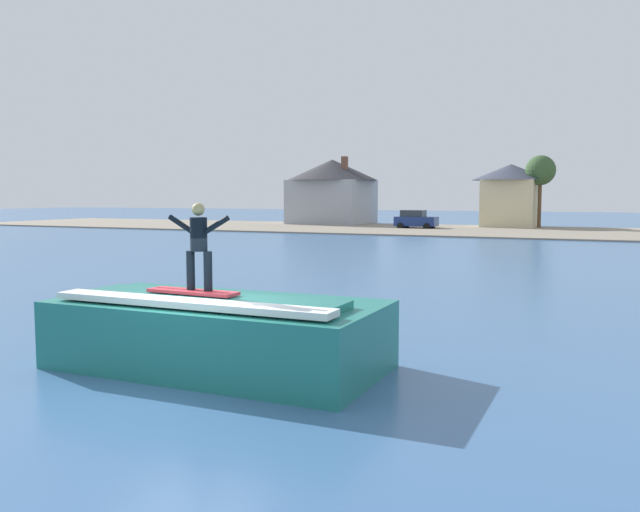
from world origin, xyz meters
TOP-DOWN VIEW (x-y plane):
  - ground_plane at (0.00, 0.00)m, footprint 260.00×260.00m
  - wave_crest at (-0.05, 1.16)m, footprint 6.24×3.02m
  - surfboard at (-0.42, 0.90)m, footprint 1.86×0.50m
  - surfer at (-0.29, 0.94)m, footprint 1.33×0.32m
  - shoreline_bank at (0.00, 51.46)m, footprint 120.00×19.59m
  - car_near_shore at (-10.83, 52.83)m, footprint 4.01×2.22m
  - house_with_chimney at (-22.40, 59.27)m, footprint 10.35×10.35m
  - house_small_cottage at (-2.91, 59.83)m, footprint 7.84×7.84m
  - tree_tall_bare at (0.08, 58.52)m, footprint 2.92×2.92m

SIDE VIEW (x-z plane):
  - ground_plane at x=0.00m, z-range 0.00..0.00m
  - shoreline_bank at x=0.00m, z-range 0.00..0.13m
  - wave_crest at x=-0.05m, z-range -0.04..1.41m
  - car_near_shore at x=-10.83m, z-range 0.02..1.88m
  - surfboard at x=-0.42m, z-range 1.45..1.51m
  - surfer at x=-0.29m, z-range 1.61..3.25m
  - house_small_cottage at x=-2.91m, z-range 0.45..6.90m
  - house_with_chimney at x=-22.40m, z-range 0.29..7.82m
  - tree_tall_bare at x=0.08m, z-range 2.06..9.25m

